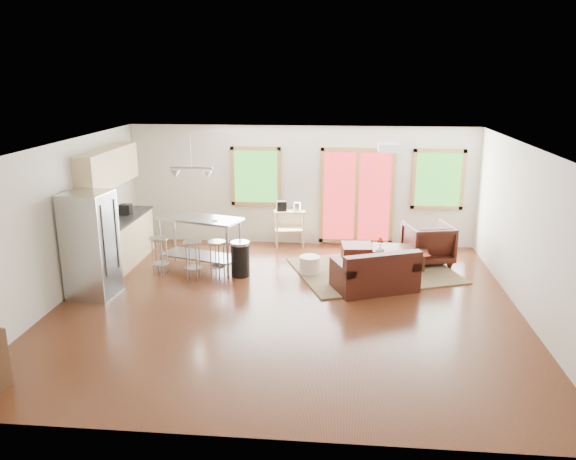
# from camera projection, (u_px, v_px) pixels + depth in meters

# --- Properties ---
(floor) EXTENTS (7.50, 7.00, 0.02)m
(floor) POSITION_uv_depth(u_px,v_px,m) (286.00, 306.00, 9.22)
(floor) COLOR #391A0D
(floor) RESTS_ON ground
(ceiling) EXTENTS (7.50, 7.00, 0.02)m
(ceiling) POSITION_uv_depth(u_px,v_px,m) (286.00, 146.00, 8.51)
(ceiling) COLOR silver
(ceiling) RESTS_ON ground
(back_wall) EXTENTS (7.50, 0.02, 2.60)m
(back_wall) POSITION_uv_depth(u_px,v_px,m) (302.00, 186.00, 12.23)
(back_wall) COLOR beige
(back_wall) RESTS_ON ground
(left_wall) EXTENTS (0.02, 7.00, 2.60)m
(left_wall) POSITION_uv_depth(u_px,v_px,m) (59.00, 223.00, 9.21)
(left_wall) COLOR beige
(left_wall) RESTS_ON ground
(right_wall) EXTENTS (0.02, 7.00, 2.60)m
(right_wall) POSITION_uv_depth(u_px,v_px,m) (532.00, 235.00, 8.53)
(right_wall) COLOR beige
(right_wall) RESTS_ON ground
(front_wall) EXTENTS (7.50, 0.02, 2.60)m
(front_wall) POSITION_uv_depth(u_px,v_px,m) (252.00, 325.00, 5.50)
(front_wall) COLOR beige
(front_wall) RESTS_ON ground
(window_left) EXTENTS (1.10, 0.05, 1.30)m
(window_left) POSITION_uv_depth(u_px,v_px,m) (256.00, 176.00, 12.22)
(window_left) COLOR #20531A
(window_left) RESTS_ON back_wall
(french_doors) EXTENTS (1.60, 0.05, 2.10)m
(french_doors) POSITION_uv_depth(u_px,v_px,m) (357.00, 196.00, 12.13)
(french_doors) COLOR #AA2023
(french_doors) RESTS_ON back_wall
(window_right) EXTENTS (1.10, 0.05, 1.30)m
(window_right) POSITION_uv_depth(u_px,v_px,m) (438.00, 179.00, 11.87)
(window_right) COLOR #20531A
(window_right) RESTS_ON back_wall
(rug) EXTENTS (3.47, 3.09, 0.03)m
(rug) POSITION_uv_depth(u_px,v_px,m) (374.00, 271.00, 10.78)
(rug) COLOR #425A3A
(rug) RESTS_ON floor
(loveseat) EXTENTS (1.60, 1.26, 0.75)m
(loveseat) POSITION_uv_depth(u_px,v_px,m) (375.00, 274.00, 9.79)
(loveseat) COLOR black
(loveseat) RESTS_ON floor
(coffee_table) EXTENTS (1.06, 0.66, 0.42)m
(coffee_table) POSITION_uv_depth(u_px,v_px,m) (400.00, 251.00, 10.86)
(coffee_table) COLOR #392314
(coffee_table) RESTS_ON floor
(armchair) EXTENTS (1.02, 0.98, 0.88)m
(armchair) POSITION_uv_depth(u_px,v_px,m) (428.00, 241.00, 11.18)
(armchair) COLOR black
(armchair) RESTS_ON floor
(ottoman) EXTENTS (0.65, 0.65, 0.40)m
(ottoman) POSITION_uv_depth(u_px,v_px,m) (357.00, 255.00, 11.14)
(ottoman) COLOR black
(ottoman) RESTS_ON floor
(pouf) EXTENTS (0.41, 0.41, 0.34)m
(pouf) POSITION_uv_depth(u_px,v_px,m) (310.00, 265.00, 10.61)
(pouf) COLOR silver
(pouf) RESTS_ON floor
(vase) EXTENTS (0.18, 0.18, 0.30)m
(vase) POSITION_uv_depth(u_px,v_px,m) (380.00, 248.00, 10.54)
(vase) COLOR silver
(vase) RESTS_ON coffee_table
(book) EXTENTS (0.21, 0.09, 0.29)m
(book) POSITION_uv_depth(u_px,v_px,m) (418.00, 248.00, 10.39)
(book) COLOR maroon
(book) RESTS_ON coffee_table
(cabinets) EXTENTS (0.64, 2.24, 2.30)m
(cabinets) POSITION_uv_depth(u_px,v_px,m) (117.00, 219.00, 10.91)
(cabinets) COLOR tan
(cabinets) RESTS_ON floor
(refrigerator) EXTENTS (0.79, 0.76, 1.80)m
(refrigerator) POSITION_uv_depth(u_px,v_px,m) (91.00, 245.00, 9.39)
(refrigerator) COLOR #B7BABC
(refrigerator) RESTS_ON floor
(island) EXTENTS (1.75, 1.11, 1.03)m
(island) POSITION_uv_depth(u_px,v_px,m) (199.00, 234.00, 10.73)
(island) COLOR #B7BABC
(island) RESTS_ON floor
(cup) EXTENTS (0.13, 0.11, 0.12)m
(cup) POSITION_uv_depth(u_px,v_px,m) (215.00, 222.00, 10.38)
(cup) COLOR silver
(cup) RESTS_ON island
(bar_stool_a) EXTENTS (0.40, 0.40, 0.73)m
(bar_stool_a) POSITION_uv_depth(u_px,v_px,m) (159.00, 247.00, 10.46)
(bar_stool_a) COLOR #B7BABC
(bar_stool_a) RESTS_ON floor
(bar_stool_b) EXTENTS (0.36, 0.36, 0.73)m
(bar_stool_b) POSITION_uv_depth(u_px,v_px,m) (193.00, 251.00, 10.24)
(bar_stool_b) COLOR #B7BABC
(bar_stool_b) RESTS_ON floor
(bar_stool_c) EXTENTS (0.41, 0.41, 0.69)m
(bar_stool_c) POSITION_uv_depth(u_px,v_px,m) (217.00, 251.00, 10.35)
(bar_stool_c) COLOR #B7BABC
(bar_stool_c) RESTS_ON floor
(trash_can) EXTENTS (0.37, 0.37, 0.66)m
(trash_can) POSITION_uv_depth(u_px,v_px,m) (240.00, 259.00, 10.47)
(trash_can) COLOR black
(trash_can) RESTS_ON floor
(kitchen_cart) EXTENTS (0.73, 0.54, 1.02)m
(kitchen_cart) POSITION_uv_depth(u_px,v_px,m) (288.00, 215.00, 12.17)
(kitchen_cart) COLOR tan
(kitchen_cart) RESTS_ON floor
(ceiling_flush) EXTENTS (0.35, 0.35, 0.12)m
(ceiling_flush) POSITION_uv_depth(u_px,v_px,m) (389.00, 148.00, 8.96)
(ceiling_flush) COLOR white
(ceiling_flush) RESTS_ON ceiling
(pendant_light) EXTENTS (0.80, 0.18, 0.79)m
(pendant_light) POSITION_uv_depth(u_px,v_px,m) (191.00, 173.00, 10.31)
(pendant_light) COLOR gray
(pendant_light) RESTS_ON ceiling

